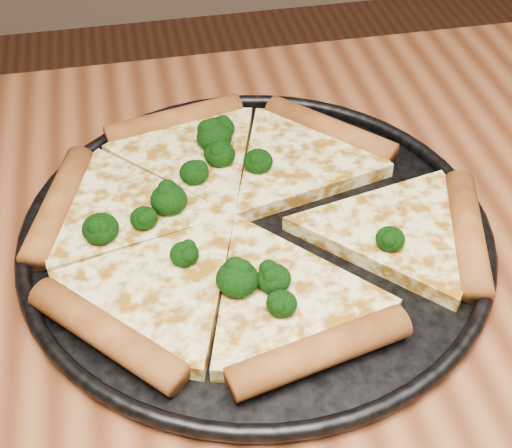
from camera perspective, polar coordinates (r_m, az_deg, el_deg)
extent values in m
cube|color=brown|center=(0.56, 2.17, -11.63)|extent=(1.20, 0.90, 0.04)
cylinder|color=black|center=(0.63, 0.00, -0.86)|extent=(0.40, 0.40, 0.01)
torus|color=black|center=(0.62, 0.00, -0.40)|extent=(0.41, 0.41, 0.01)
cylinder|color=#AB622A|center=(0.73, 5.89, 7.46)|extent=(0.12, 0.12, 0.03)
cylinder|color=#AB622A|center=(0.74, -6.52, 8.18)|extent=(0.14, 0.06, 0.03)
cylinder|color=#AB622A|center=(0.66, -15.45, 1.51)|extent=(0.07, 0.14, 0.03)
cylinder|color=#AB622A|center=(0.55, -11.79, -8.57)|extent=(0.12, 0.12, 0.03)
cylinder|color=#AB622A|center=(0.53, 5.10, -10.08)|extent=(0.14, 0.06, 0.03)
cylinder|color=#AB622A|center=(0.64, 16.49, -0.67)|extent=(0.07, 0.14, 0.03)
ellipsoid|color=black|center=(0.67, -2.92, 5.59)|extent=(0.03, 0.03, 0.02)
ellipsoid|color=black|center=(0.66, -4.95, 4.12)|extent=(0.03, 0.03, 0.02)
ellipsoid|color=black|center=(0.63, -6.97, 1.94)|extent=(0.03, 0.03, 0.02)
ellipsoid|color=black|center=(0.60, 10.65, -1.17)|extent=(0.02, 0.02, 0.02)
ellipsoid|color=black|center=(0.58, -5.73, -2.40)|extent=(0.02, 0.02, 0.02)
ellipsoid|color=black|center=(0.67, 0.17, 5.03)|extent=(0.03, 0.03, 0.02)
ellipsoid|color=black|center=(0.56, -1.50, -4.38)|extent=(0.03, 0.03, 0.03)
ellipsoid|color=black|center=(0.71, -2.82, 7.62)|extent=(0.03, 0.03, 0.02)
ellipsoid|color=black|center=(0.61, -12.29, -0.36)|extent=(0.03, 0.03, 0.02)
ellipsoid|color=black|center=(0.69, -3.35, 6.94)|extent=(0.03, 0.03, 0.03)
ellipsoid|color=black|center=(0.56, 1.43, -4.37)|extent=(0.03, 0.03, 0.02)
ellipsoid|color=black|center=(0.54, 2.06, -6.35)|extent=(0.02, 0.02, 0.02)
ellipsoid|color=black|center=(0.62, -8.92, 0.47)|extent=(0.02, 0.02, 0.02)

